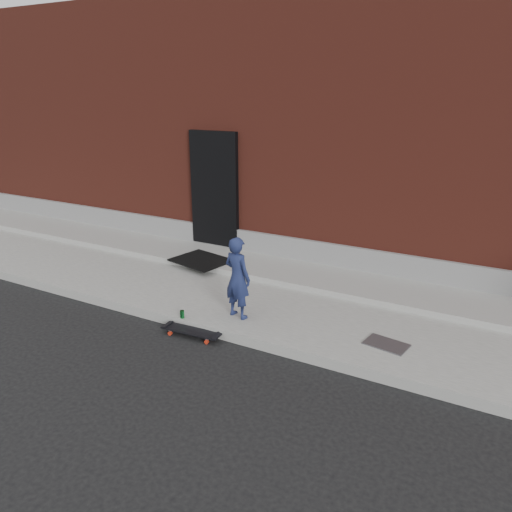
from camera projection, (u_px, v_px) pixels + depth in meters
The scene contains 9 objects.
ground at pixel (259, 350), 6.62m from camera, with size 80.00×80.00×0.00m, color black.
sidewalk at pixel (304, 304), 7.84m from camera, with size 20.00×3.00×0.15m, color gray.
apron at pixel (325, 278), 8.55m from camera, with size 20.00×1.20×0.10m, color gray.
building at pixel (402, 124), 11.62m from camera, with size 20.00×8.10×5.00m.
child at pixel (237, 278), 7.06m from camera, with size 0.44×0.29×1.20m, color #1B244D.
skateboard at pixel (191, 331), 6.96m from camera, with size 0.87×0.28×0.10m.
soda_can at pixel (182, 314), 7.18m from camera, with size 0.06×0.06×0.12m, color #16722E.
doormat at pixel (201, 260), 9.25m from camera, with size 0.99×0.80×0.03m, color black.
utility_plate at pixel (386, 344), 6.45m from camera, with size 0.54×0.34×0.02m, color #555459.
Camera 1 is at (2.80, -5.16, 3.32)m, focal length 35.00 mm.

